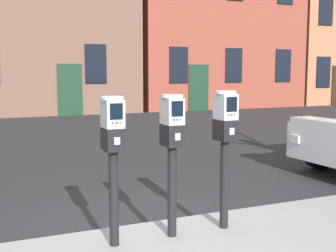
# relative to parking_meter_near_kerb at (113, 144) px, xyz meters

# --- Properties ---
(ground_plane) EXTENTS (160.00, 160.00, 0.00)m
(ground_plane) POSITION_rel_parking_meter_near_kerb_xyz_m (0.48, 0.28, -1.12)
(ground_plane) COLOR #28282B
(parking_meter_near_kerb) EXTENTS (0.22, 0.25, 1.42)m
(parking_meter_near_kerb) POSITION_rel_parking_meter_near_kerb_xyz_m (0.00, 0.00, 0.00)
(parking_meter_near_kerb) COLOR black
(parking_meter_near_kerb) RESTS_ON sidewalk_slab
(parking_meter_twin_adjacent) EXTENTS (0.22, 0.25, 1.42)m
(parking_meter_twin_adjacent) POSITION_rel_parking_meter_near_kerb_xyz_m (0.60, 0.00, 0.00)
(parking_meter_twin_adjacent) COLOR black
(parking_meter_twin_adjacent) RESTS_ON sidewalk_slab
(parking_meter_end_of_row) EXTENTS (0.22, 0.25, 1.45)m
(parking_meter_end_of_row) POSITION_rel_parking_meter_near_kerb_xyz_m (1.20, 0.00, 0.02)
(parking_meter_end_of_row) COLOR black
(parking_meter_end_of_row) RESTS_ON sidewalk_slab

